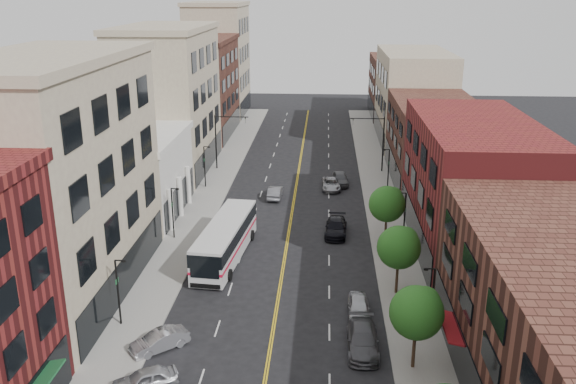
% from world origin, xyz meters
% --- Properties ---
extents(sidewalk_left, '(4.00, 110.00, 0.15)m').
position_xyz_m(sidewalk_left, '(-10.00, 35.00, 0.07)').
color(sidewalk_left, gray).
rests_on(sidewalk_left, ground).
extents(sidewalk_right, '(4.00, 110.00, 0.15)m').
position_xyz_m(sidewalk_right, '(10.00, 35.00, 0.07)').
color(sidewalk_right, gray).
rests_on(sidewalk_right, ground).
extents(bldg_l_tanoffice, '(10.00, 22.00, 18.00)m').
position_xyz_m(bldg_l_tanoffice, '(-17.00, 13.00, 9.00)').
color(bldg_l_tanoffice, tan).
rests_on(bldg_l_tanoffice, ground).
extents(bldg_l_white, '(10.00, 14.00, 8.00)m').
position_xyz_m(bldg_l_white, '(-17.00, 31.00, 4.00)').
color(bldg_l_white, silver).
rests_on(bldg_l_white, ground).
extents(bldg_l_far_a, '(10.00, 20.00, 18.00)m').
position_xyz_m(bldg_l_far_a, '(-17.00, 48.00, 9.00)').
color(bldg_l_far_a, tan).
rests_on(bldg_l_far_a, ground).
extents(bldg_l_far_b, '(10.00, 20.00, 15.00)m').
position_xyz_m(bldg_l_far_b, '(-17.00, 68.00, 7.50)').
color(bldg_l_far_b, '#512920').
rests_on(bldg_l_far_b, ground).
extents(bldg_l_far_c, '(10.00, 16.00, 20.00)m').
position_xyz_m(bldg_l_far_c, '(-17.00, 86.00, 10.00)').
color(bldg_l_far_c, tan).
rests_on(bldg_l_far_c, ground).
extents(bldg_r_near, '(10.00, 26.00, 10.00)m').
position_xyz_m(bldg_r_near, '(17.00, 0.00, 5.00)').
color(bldg_r_near, '#512920').
rests_on(bldg_r_near, ground).
extents(bldg_r_mid, '(10.00, 22.00, 12.00)m').
position_xyz_m(bldg_r_mid, '(17.00, 24.00, 6.00)').
color(bldg_r_mid, maroon).
rests_on(bldg_r_mid, ground).
extents(bldg_r_far_a, '(10.00, 20.00, 10.00)m').
position_xyz_m(bldg_r_far_a, '(17.00, 45.00, 5.00)').
color(bldg_r_far_a, '#512920').
rests_on(bldg_r_far_a, ground).
extents(bldg_r_far_b, '(10.00, 22.00, 14.00)m').
position_xyz_m(bldg_r_far_b, '(17.00, 66.00, 7.00)').
color(bldg_r_far_b, tan).
rests_on(bldg_r_far_b, ground).
extents(bldg_r_far_c, '(10.00, 18.00, 11.00)m').
position_xyz_m(bldg_r_far_c, '(17.00, 86.00, 5.50)').
color(bldg_r_far_c, '#512920').
rests_on(bldg_r_far_c, ground).
extents(tree_r_1, '(3.40, 3.40, 5.59)m').
position_xyz_m(tree_r_1, '(9.39, 4.07, 4.13)').
color(tree_r_1, black).
rests_on(tree_r_1, sidewalk_right).
extents(tree_r_2, '(3.40, 3.40, 5.59)m').
position_xyz_m(tree_r_2, '(9.39, 14.07, 4.13)').
color(tree_r_2, black).
rests_on(tree_r_2, sidewalk_right).
extents(tree_r_3, '(3.40, 3.40, 5.59)m').
position_xyz_m(tree_r_3, '(9.39, 24.07, 4.13)').
color(tree_r_3, black).
rests_on(tree_r_3, sidewalk_right).
extents(lamp_l_1, '(0.81, 0.55, 5.05)m').
position_xyz_m(lamp_l_1, '(-10.95, 8.00, 2.97)').
color(lamp_l_1, black).
rests_on(lamp_l_1, sidewalk_left).
extents(lamp_l_2, '(0.81, 0.55, 5.05)m').
position_xyz_m(lamp_l_2, '(-10.95, 24.00, 2.97)').
color(lamp_l_2, black).
rests_on(lamp_l_2, sidewalk_left).
extents(lamp_l_3, '(0.81, 0.55, 5.05)m').
position_xyz_m(lamp_l_3, '(-10.95, 40.00, 2.97)').
color(lamp_l_3, black).
rests_on(lamp_l_3, sidewalk_left).
extents(lamp_r_1, '(0.81, 0.55, 5.05)m').
position_xyz_m(lamp_r_1, '(10.95, 8.00, 2.97)').
color(lamp_r_1, black).
rests_on(lamp_r_1, sidewalk_right).
extents(lamp_r_2, '(0.81, 0.55, 5.05)m').
position_xyz_m(lamp_r_2, '(10.95, 24.00, 2.97)').
color(lamp_r_2, black).
rests_on(lamp_r_2, sidewalk_right).
extents(lamp_r_3, '(0.81, 0.55, 5.05)m').
position_xyz_m(lamp_r_3, '(10.95, 40.00, 2.97)').
color(lamp_r_3, black).
rests_on(lamp_r_3, sidewalk_right).
extents(signal_mast_left, '(4.49, 0.18, 7.20)m').
position_xyz_m(signal_mast_left, '(-10.27, 48.00, 4.65)').
color(signal_mast_left, black).
rests_on(signal_mast_left, sidewalk_left).
extents(signal_mast_right, '(4.49, 0.18, 7.20)m').
position_xyz_m(signal_mast_right, '(10.27, 48.00, 4.65)').
color(signal_mast_right, black).
rests_on(signal_mast_right, sidewalk_right).
extents(city_bus, '(4.10, 13.24, 3.35)m').
position_xyz_m(city_bus, '(-5.28, 19.93, 1.95)').
color(city_bus, silver).
rests_on(city_bus, ground).
extents(car_angle_a, '(4.26, 3.13, 1.35)m').
position_xyz_m(car_angle_a, '(-7.15, 0.87, 0.67)').
color(car_angle_a, '#B0B2B8').
rests_on(car_angle_a, ground).
extents(car_angle_b, '(3.95, 3.63, 1.31)m').
position_xyz_m(car_angle_b, '(-7.40, 5.15, 0.66)').
color(car_angle_b, '#B6B8BF').
rests_on(car_angle_b, ground).
extents(car_parked_mid, '(2.08, 5.11, 1.48)m').
position_xyz_m(car_parked_mid, '(6.21, 5.94, 0.74)').
color(car_parked_mid, '#46464A').
rests_on(car_parked_mid, ground).
extents(car_parked_far, '(1.64, 4.05, 1.38)m').
position_xyz_m(car_parked_far, '(6.17, 10.48, 0.69)').
color(car_parked_far, '#AEB1B6').
rests_on(car_parked_far, ground).
extents(car_lane_behind, '(1.56, 4.24, 1.39)m').
position_xyz_m(car_lane_behind, '(-2.22, 36.64, 0.69)').
color(car_lane_behind, '#55555A').
rests_on(car_lane_behind, ground).
extents(car_lane_a, '(2.34, 5.18, 1.47)m').
position_xyz_m(car_lane_a, '(4.67, 26.10, 0.74)').
color(car_lane_a, black).
rests_on(car_lane_a, ground).
extents(car_lane_b, '(2.31, 4.75, 1.30)m').
position_xyz_m(car_lane_b, '(4.27, 40.40, 0.65)').
color(car_lane_b, '#94959A').
rests_on(car_lane_b, ground).
extents(car_lane_c, '(2.14, 4.61, 1.53)m').
position_xyz_m(car_lane_c, '(5.40, 42.32, 0.77)').
color(car_lane_c, '#48494D').
rests_on(car_lane_c, ground).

